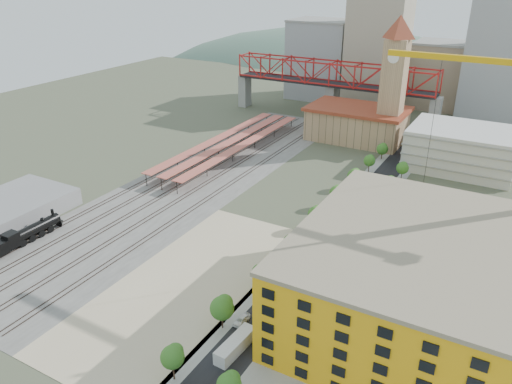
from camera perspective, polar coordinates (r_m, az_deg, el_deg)
The scene contains 31 objects.
ground at distance 132.78m, azimuth 1.75°, elevation -4.13°, with size 400.00×400.00×0.00m, color #474C38.
ballast_strip at distance 163.43m, azimuth -6.59°, elevation 1.45°, with size 36.00×165.00×0.06m, color #605E59.
dirt_lot at distance 112.01m, azimuth -7.77°, elevation -10.35°, with size 28.00×67.00×0.06m, color tan.
street_asphalt at distance 139.63m, azimuth 10.47°, elevation -3.03°, with size 12.00×170.00×0.06m, color black.
sidewalk_west at distance 141.22m, azimuth 8.38°, elevation -2.54°, with size 3.00×170.00×0.04m, color gray.
sidewalk_east at distance 138.26m, azimuth 12.61°, elevation -3.53°, with size 3.00×170.00×0.04m, color gray.
construction_pad at distance 105.31m, azimuth 19.13°, elevation -14.27°, with size 50.00×90.00×0.06m, color gray.
rail_tracks at distance 164.38m, azimuth -7.10°, elevation 1.61°, with size 26.56×160.00×0.18m.
platform_canopies at distance 185.87m, azimuth -2.98°, elevation 5.78°, with size 16.00×80.00×4.12m.
station_hall at distance 202.67m, azimuth 11.46°, elevation 7.71°, with size 38.00×24.00×13.10m.
clock_tower at distance 192.24m, azimuth 15.58°, elevation 13.19°, with size 12.00×12.00×52.00m.
parking_garage at distance 183.32m, azimuth 22.44°, elevation 4.63°, with size 34.00×26.00×14.00m, color silver.
truss_bridge at distance 227.24m, azimuth 8.77°, elevation 12.89°, with size 94.00×9.60×25.60m.
construction_building at distance 100.22m, azimuth 18.18°, elevation -9.66°, with size 44.60×50.60×18.80m.
warehouse at distance 153.11m, azimuth -26.46°, elevation -1.76°, with size 22.00×32.00×5.00m, color gray.
street_trees at distance 131.27m, azimuth 8.99°, elevation -4.82°, with size 15.40×124.40×8.00m.
skyline at distance 253.37m, azimuth 19.08°, elevation 13.97°, with size 133.00×46.00×60.00m.
distant_hills at distance 390.74m, azimuth 25.96°, elevation 0.44°, with size 647.00×264.00×227.00m.
locomotive at distance 137.43m, azimuth -24.97°, elevation -4.53°, with size 3.10×23.89×5.97m.
site_trailer_a at distance 93.84m, azimuth -2.38°, elevation -17.12°, with size 2.60×9.86×2.70m, color silver.
site_trailer_b at distance 104.48m, azimuth 2.26°, elevation -12.06°, with size 2.74×10.42×2.85m, color silver.
site_trailer_c at distance 114.49m, azimuth 5.34°, elevation -8.66°, with size 2.32×8.80×2.41m, color silver.
site_trailer_d at distance 125.05m, azimuth 7.90°, elevation -5.65°, with size 2.49×9.45×2.59m, color silver.
car_0 at distance 100.14m, azimuth -1.64°, elevation -14.42°, with size 1.75×4.35×1.48m, color white.
car_1 at distance 113.63m, azimuth 3.34°, elevation -9.14°, with size 1.59×4.56×1.50m, color #A3A4A9.
car_2 at distance 114.25m, azimuth 3.52°, elevation -8.98°, with size 2.25×4.88×1.36m, color black.
car_3 at distance 139.72m, azimuth 9.26°, elevation -2.61°, with size 1.90×4.68×1.36m, color navy.
car_4 at distance 96.26m, azimuth 0.77°, elevation -16.37°, with size 1.54×3.84×1.31m, color white.
car_5 at distance 120.41m, azimuth 8.31°, elevation -7.26°, with size 1.59×4.55×1.50m, color gray.
car_6 at distance 128.65m, azimuth 9.98°, elevation -5.17°, with size 2.39×5.17×1.44m, color black.
car_7 at distance 158.39m, azimuth 14.29°, elevation 0.33°, with size 2.12×5.20×1.51m, color navy.
Camera 1 is at (53.60, -103.45, 63.70)m, focal length 35.00 mm.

